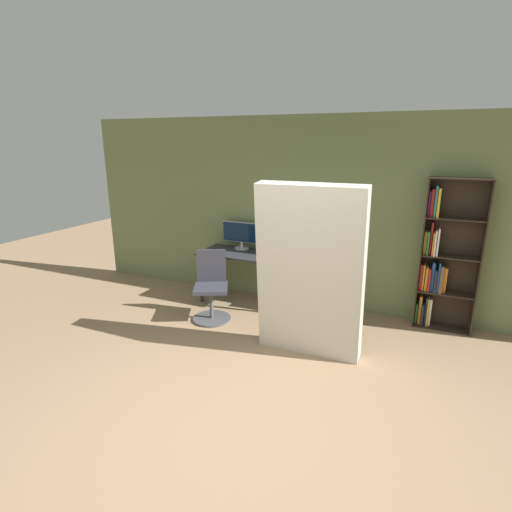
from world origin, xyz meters
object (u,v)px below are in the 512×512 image
Objects in this scene: bookshelf at (442,260)px; mattress_near at (310,273)px; monitor at (242,234)px; office_chair at (211,292)px.

bookshelf is 0.99× the size of mattress_near.
mattress_near is at bearing -134.31° from bookshelf.
bookshelf reaches higher than monitor.
bookshelf is at bearing 18.92° from office_chair.
mattress_near is at bearing -15.25° from office_chair.
bookshelf reaches higher than office_chair.
monitor is 1.97m from mattress_near.
mattress_near is (1.46, -1.33, -0.02)m from monitor.
monitor is 0.33× the size of mattress_near.
mattress_near is (1.48, -0.40, 0.59)m from office_chair.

